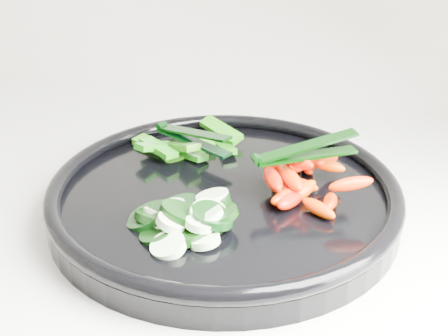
# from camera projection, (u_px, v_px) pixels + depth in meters

# --- Properties ---
(veggie_tray) EXTENTS (0.44, 0.44, 0.04)m
(veggie_tray) POSITION_uv_depth(u_px,v_px,m) (224.00, 197.00, 0.66)
(veggie_tray) COLOR black
(veggie_tray) RESTS_ON counter
(cucumber_pile) EXTENTS (0.12, 0.12, 0.04)m
(cucumber_pile) POSITION_uv_depth(u_px,v_px,m) (182.00, 218.00, 0.60)
(cucumber_pile) COLOR black
(cucumber_pile) RESTS_ON veggie_tray
(carrot_pile) EXTENTS (0.13, 0.13, 0.05)m
(carrot_pile) POSITION_uv_depth(u_px,v_px,m) (299.00, 179.00, 0.66)
(carrot_pile) COLOR #F75F00
(carrot_pile) RESTS_ON veggie_tray
(pepper_pile) EXTENTS (0.13, 0.11, 0.04)m
(pepper_pile) POSITION_uv_depth(u_px,v_px,m) (182.00, 146.00, 0.74)
(pepper_pile) COLOR #126B0A
(pepper_pile) RESTS_ON veggie_tray
(tong_carrot) EXTENTS (0.10, 0.07, 0.02)m
(tong_carrot) POSITION_uv_depth(u_px,v_px,m) (304.00, 152.00, 0.64)
(tong_carrot) COLOR black
(tong_carrot) RESTS_ON carrot_pile
(tong_pepper) EXTENTS (0.11, 0.07, 0.02)m
(tong_pepper) POSITION_uv_depth(u_px,v_px,m) (191.00, 136.00, 0.73)
(tong_pepper) COLOR black
(tong_pepper) RESTS_ON pepper_pile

